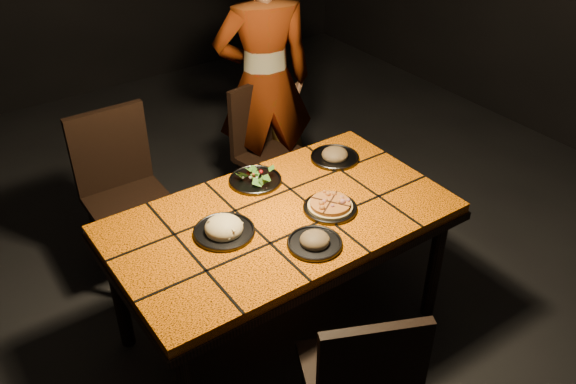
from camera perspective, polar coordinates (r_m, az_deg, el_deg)
room_shell at (r=2.50m, az=-0.78°, el=11.86°), size 6.04×7.04×3.08m
dining_table at (r=2.92m, az=-0.66°, el=-3.39°), size 1.62×0.92×0.75m
chair_near at (r=2.49m, az=6.90°, el=-16.96°), size 0.54×0.54×0.91m
chair_far_left at (r=3.56m, az=-15.29°, el=0.73°), size 0.45×0.45×0.98m
chair_far_right at (r=3.93m, az=-2.07°, el=4.61°), size 0.47×0.47×0.90m
diner at (r=3.90m, az=-2.22°, el=10.19°), size 0.73×0.59×1.73m
plate_pizza at (r=2.90m, az=3.96°, el=-1.36°), size 0.30×0.30×0.04m
plate_pasta at (r=2.76m, az=-6.01°, el=-3.45°), size 0.28×0.28×0.09m
plate_salad at (r=3.09m, az=-3.09°, el=1.37°), size 0.27×0.27×0.07m
plate_mushroom_a at (r=2.68m, az=2.52°, el=-4.60°), size 0.25×0.25×0.08m
plate_mushroom_b at (r=3.29m, az=4.40°, el=3.46°), size 0.26×0.26×0.09m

